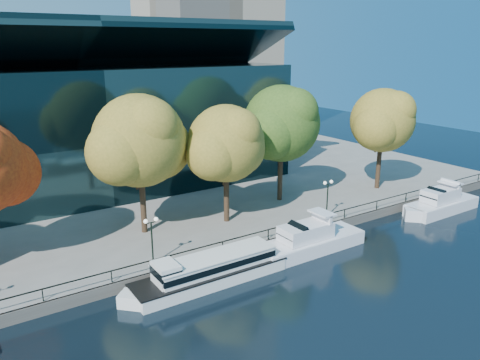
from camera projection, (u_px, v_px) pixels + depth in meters
ground at (243, 276)px, 38.96m from camera, size 160.00×160.00×0.00m
promenade at (104, 174)px, 67.95m from camera, size 90.00×67.08×1.00m
railing at (223, 242)px, 41.02m from camera, size 88.20×0.08×0.99m
convention_building at (80, 126)px, 59.91m from camera, size 50.00×24.57×21.43m
tour_boat at (207, 270)px, 37.54m from camera, size 14.37×3.20×2.73m
cruiser_near at (306, 241)px, 43.22m from camera, size 12.43×3.20×3.60m
cruiser_far at (439, 203)px, 53.41m from camera, size 11.09×3.07×3.62m
tree_2 at (141, 143)px, 43.22m from camera, size 10.84×8.89×13.38m
tree_3 at (228, 145)px, 46.28m from camera, size 9.64×7.91×12.03m
tree_4 at (283, 125)px, 52.67m from camera, size 10.81×8.87×13.35m
tree_5 at (384, 122)px, 57.23m from camera, size 9.76×8.00×12.54m
lamp_1 at (151, 230)px, 38.25m from camera, size 1.26×0.36×4.03m
lamp_2 at (328, 190)px, 48.66m from camera, size 1.26×0.36×4.03m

